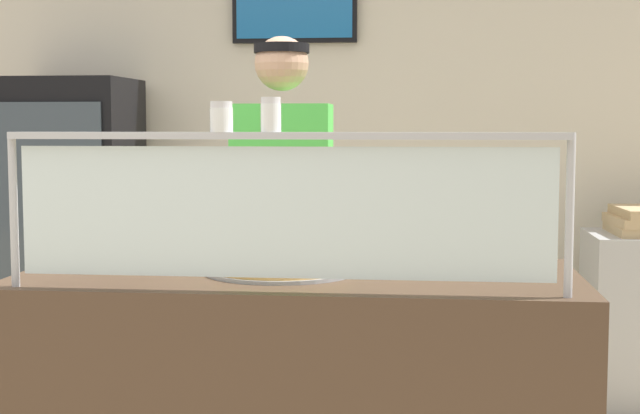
% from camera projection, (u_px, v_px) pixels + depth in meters
% --- Properties ---
extents(shop_rear_unit, '(6.18, 0.13, 2.70)m').
position_uv_depth(shop_rear_unit, '(353.00, 136.00, 5.29)').
color(shop_rear_unit, silver).
rests_on(shop_rear_unit, ground).
extents(sneeze_guard, '(1.60, 0.06, 0.45)m').
position_uv_depth(sneeze_guard, '(282.00, 192.00, 2.59)').
color(sneeze_guard, '#B2B5BC').
rests_on(sneeze_guard, serving_counter).
extents(pizza_tray, '(0.48, 0.48, 0.04)m').
position_uv_depth(pizza_tray, '(281.00, 267.00, 2.95)').
color(pizza_tray, '#9EA0A8').
rests_on(pizza_tray, serving_counter).
extents(pizza_server, '(0.11, 0.29, 0.01)m').
position_uv_depth(pizza_server, '(278.00, 261.00, 2.93)').
color(pizza_server, '#ADAFB7').
rests_on(pizza_server, pizza_tray).
extents(parmesan_shaker, '(0.06, 0.06, 0.09)m').
position_uv_depth(parmesan_shaker, '(221.00, 119.00, 2.59)').
color(parmesan_shaker, white).
rests_on(parmesan_shaker, sneeze_guard).
extents(pepper_flake_shaker, '(0.06, 0.06, 0.10)m').
position_uv_depth(pepper_flake_shaker, '(271.00, 117.00, 2.57)').
color(pepper_flake_shaker, white).
rests_on(pepper_flake_shaker, sneeze_guard).
extents(worker_figure, '(0.41, 0.50, 1.76)m').
position_uv_depth(worker_figure, '(283.00, 231.00, 3.61)').
color(worker_figure, '#23232D').
rests_on(worker_figure, ground).
extents(drink_fridge, '(0.73, 0.62, 1.67)m').
position_uv_depth(drink_fridge, '(67.00, 232.00, 5.06)').
color(drink_fridge, black).
rests_on(drink_fridge, ground).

